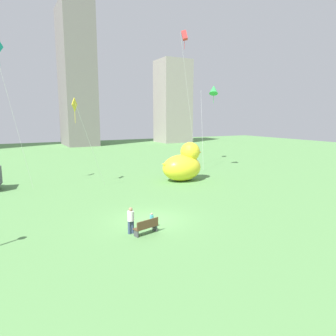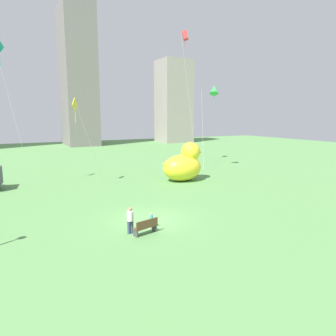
{
  "view_description": "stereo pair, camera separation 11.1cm",
  "coord_description": "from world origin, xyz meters",
  "px_view_note": "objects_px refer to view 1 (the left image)",
  "views": [
    {
      "loc": [
        -8.1,
        -17.89,
        6.72
      ],
      "look_at": [
        3.43,
        4.0,
        2.63
      ],
      "focal_mm": 33.3,
      "sensor_mm": 36.0,
      "label": 1
    },
    {
      "loc": [
        -8.0,
        -17.94,
        6.72
      ],
      "look_at": [
        3.43,
        4.0,
        2.63
      ],
      "focal_mm": 33.3,
      "sensor_mm": 36.0,
      "label": 2
    }
  ],
  "objects_px": {
    "kite_teal": "(0,53)",
    "person_child": "(152,220)",
    "kite_green": "(214,90)",
    "person_adult": "(131,219)",
    "kite_red": "(185,37)",
    "park_bench": "(147,226)",
    "giant_inflatable_duck": "(183,164)",
    "kite_yellow": "(76,108)"
  },
  "relations": [
    {
      "from": "giant_inflatable_duck",
      "to": "kite_green",
      "type": "relative_size",
      "value": 0.46
    },
    {
      "from": "park_bench",
      "to": "kite_teal",
      "type": "height_order",
      "value": "kite_teal"
    },
    {
      "from": "park_bench",
      "to": "kite_green",
      "type": "height_order",
      "value": "kite_green"
    },
    {
      "from": "kite_green",
      "to": "kite_teal",
      "type": "xyz_separation_m",
      "value": [
        -23.42,
        -1.07,
        2.08
      ]
    },
    {
      "from": "kite_yellow",
      "to": "park_bench",
      "type": "bearing_deg",
      "value": -86.86
    },
    {
      "from": "person_child",
      "to": "kite_green",
      "type": "bearing_deg",
      "value": 45.14
    },
    {
      "from": "person_adult",
      "to": "person_child",
      "type": "height_order",
      "value": "person_adult"
    },
    {
      "from": "person_child",
      "to": "kite_red",
      "type": "relative_size",
      "value": 0.05
    },
    {
      "from": "person_adult",
      "to": "kite_yellow",
      "type": "xyz_separation_m",
      "value": [
        -0.03,
        13.76,
        6.66
      ]
    },
    {
      "from": "park_bench",
      "to": "kite_green",
      "type": "xyz_separation_m",
      "value": [
        16.76,
        16.93,
        9.57
      ]
    },
    {
      "from": "park_bench",
      "to": "person_child",
      "type": "relative_size",
      "value": 1.66
    },
    {
      "from": "kite_green",
      "to": "kite_teal",
      "type": "distance_m",
      "value": 23.53
    },
    {
      "from": "person_adult",
      "to": "kite_teal",
      "type": "xyz_separation_m",
      "value": [
        -5.91,
        15.31,
        11.25
      ]
    },
    {
      "from": "park_bench",
      "to": "person_adult",
      "type": "bearing_deg",
      "value": 144.13
    },
    {
      "from": "person_adult",
      "to": "kite_green",
      "type": "xyz_separation_m",
      "value": [
        17.51,
        16.39,
        9.17
      ]
    },
    {
      "from": "person_adult",
      "to": "kite_red",
      "type": "relative_size",
      "value": 0.09
    },
    {
      "from": "person_child",
      "to": "giant_inflatable_duck",
      "type": "xyz_separation_m",
      "value": [
        8.96,
        11.44,
        1.21
      ]
    },
    {
      "from": "kite_green",
      "to": "person_child",
      "type": "bearing_deg",
      "value": -134.86
    },
    {
      "from": "person_child",
      "to": "kite_yellow",
      "type": "distance_m",
      "value": 15.29
    },
    {
      "from": "kite_red",
      "to": "person_child",
      "type": "bearing_deg",
      "value": -125.12
    },
    {
      "from": "park_bench",
      "to": "kite_yellow",
      "type": "height_order",
      "value": "kite_yellow"
    },
    {
      "from": "kite_yellow",
      "to": "kite_red",
      "type": "relative_size",
      "value": 0.48
    },
    {
      "from": "kite_red",
      "to": "kite_green",
      "type": "bearing_deg",
      "value": -62.94
    },
    {
      "from": "park_bench",
      "to": "person_child",
      "type": "distance_m",
      "value": 1.05
    },
    {
      "from": "kite_green",
      "to": "kite_teal",
      "type": "height_order",
      "value": "kite_teal"
    },
    {
      "from": "kite_teal",
      "to": "kite_red",
      "type": "bearing_deg",
      "value": 13.0
    },
    {
      "from": "person_child",
      "to": "giant_inflatable_duck",
      "type": "height_order",
      "value": "giant_inflatable_duck"
    },
    {
      "from": "giant_inflatable_duck",
      "to": "kite_teal",
      "type": "relative_size",
      "value": 0.37
    },
    {
      "from": "giant_inflatable_duck",
      "to": "kite_green",
      "type": "xyz_separation_m",
      "value": [
        7.1,
        4.7,
        8.3
      ]
    },
    {
      "from": "kite_yellow",
      "to": "kite_green",
      "type": "bearing_deg",
      "value": 8.53
    },
    {
      "from": "person_adult",
      "to": "giant_inflatable_duck",
      "type": "bearing_deg",
      "value": 48.32
    },
    {
      "from": "park_bench",
      "to": "kite_red",
      "type": "distance_m",
      "value": 30.37
    },
    {
      "from": "kite_yellow",
      "to": "kite_teal",
      "type": "distance_m",
      "value": 7.62
    },
    {
      "from": "person_adult",
      "to": "kite_red",
      "type": "height_order",
      "value": "kite_red"
    },
    {
      "from": "kite_yellow",
      "to": "kite_red",
      "type": "xyz_separation_m",
      "value": [
        15.56,
        6.51,
        9.4
      ]
    },
    {
      "from": "person_child",
      "to": "kite_teal",
      "type": "bearing_deg",
      "value": 116.01
    },
    {
      "from": "kite_teal",
      "to": "person_child",
      "type": "bearing_deg",
      "value": -63.99
    },
    {
      "from": "giant_inflatable_duck",
      "to": "kite_teal",
      "type": "height_order",
      "value": "kite_teal"
    },
    {
      "from": "giant_inflatable_duck",
      "to": "kite_yellow",
      "type": "xyz_separation_m",
      "value": [
        -10.44,
        2.07,
        5.79
      ]
    },
    {
      "from": "person_adult",
      "to": "person_child",
      "type": "bearing_deg",
      "value": 9.53
    },
    {
      "from": "park_bench",
      "to": "kite_teal",
      "type": "distance_m",
      "value": 20.77
    },
    {
      "from": "person_adult",
      "to": "kite_yellow",
      "type": "relative_size",
      "value": 0.19
    }
  ]
}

